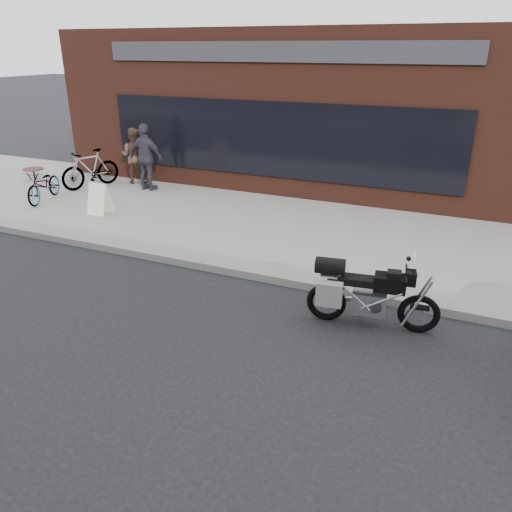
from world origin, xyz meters
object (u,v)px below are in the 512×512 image
Objects in this scene: sandwich_sign at (99,199)px; cafe_patron_left at (134,156)px; bicycle_front at (44,185)px; motorcycle at (364,293)px; cafe_patron_right at (146,157)px; cafe_table at (33,169)px; bicycle_rear at (90,169)px.

cafe_patron_left reaches higher than sandwich_sign.
bicycle_front is 0.99× the size of cafe_patron_left.
cafe_patron_right is (-7.37, 4.85, 0.55)m from motorcycle.
cafe_table is at bearing 150.70° from motorcycle.
bicycle_rear is 1.11× the size of cafe_patron_left.
cafe_patron_right reaches higher than sandwich_sign.
sandwich_sign is 4.63m from cafe_table.
bicycle_front is at bearing 170.29° from sandwich_sign.
motorcycle is 8.84m from cafe_patron_right.
bicycle_front is 2.62m from cafe_table.
sandwich_sign is at bearing -24.59° from cafe_table.
sandwich_sign is (-7.16, 2.48, -0.01)m from motorcycle.
motorcycle is at bearing -21.18° from cafe_table.
cafe_patron_right is (1.93, 2.04, 0.52)m from bicycle_front.
bicycle_front is at bearing 53.78° from cafe_patron_left.
cafe_patron_left is (-1.04, 2.90, 0.44)m from sandwich_sign.
motorcycle is 3.31× the size of cafe_table.
cafe_patron_left reaches higher than bicycle_rear.
motorcycle is 7.57m from sandwich_sign.
cafe_table is (-4.21, 1.93, -0.07)m from sandwich_sign.
cafe_table is at bearing 154.52° from sandwich_sign.
bicycle_rear reaches higher than sandwich_sign.
bicycle_rear is 2.34× the size of sandwich_sign.
bicycle_front is 2.70× the size of cafe_table.
cafe_patron_right reaches higher than motorcycle.
cafe_patron_right reaches higher than bicycle_front.
cafe_patron_left is (1.10, 2.57, 0.40)m from bicycle_front.
cafe_table is at bearing -159.71° from bicycle_rear.
motorcycle reaches higher than bicycle_front.
cafe_table is at bearing 4.01° from cafe_patron_left.
sandwich_sign is at bearing -26.31° from bicycle_front.
cafe_patron_right is at bearing 6.37° from cafe_table.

